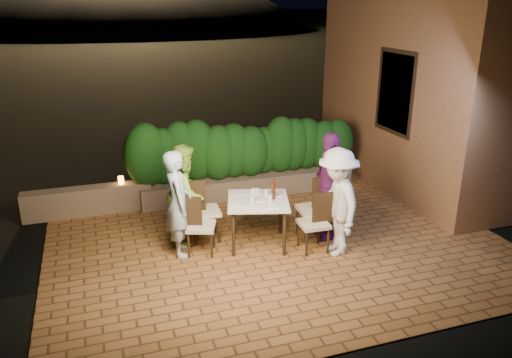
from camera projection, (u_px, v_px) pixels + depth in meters
name	position (u px, v px, depth m)	size (l,w,h in m)	color
ground	(282.00, 249.00, 7.73)	(400.00, 400.00, 0.00)	black
terrace_floor	(271.00, 238.00, 8.19)	(7.00, 6.00, 0.15)	brown
building_wall	(419.00, 60.00, 9.73)	(1.60, 5.00, 5.00)	#9B633D
window_pane	(396.00, 92.00, 9.22)	(0.08, 1.00, 1.40)	black
window_frame	(396.00, 92.00, 9.22)	(0.06, 1.15, 1.55)	black
planter	(249.00, 185.00, 9.76)	(4.20, 0.55, 0.40)	brown
hedge	(249.00, 148.00, 9.51)	(4.00, 0.70, 1.10)	#144011
parapet	(88.00, 201.00, 8.85)	(2.20, 0.30, 0.50)	brown
hill	(124.00, 64.00, 63.22)	(52.00, 40.00, 22.00)	black
dining_table	(258.00, 222.00, 7.70)	(0.91, 0.91, 0.75)	white
plate_nw	(242.00, 204.00, 7.39)	(0.21, 0.21, 0.01)	white
plate_sw	(241.00, 193.00, 7.81)	(0.19, 0.19, 0.01)	white
plate_ne	(277.00, 206.00, 7.34)	(0.20, 0.20, 0.01)	white
plate_se	(276.00, 194.00, 7.78)	(0.22, 0.22, 0.01)	white
plate_centre	(259.00, 199.00, 7.57)	(0.21, 0.21, 0.01)	white
plate_front	(263.00, 207.00, 7.30)	(0.23, 0.23, 0.01)	white
glass_nw	(252.00, 199.00, 7.45)	(0.06, 0.06, 0.11)	silver
glass_sw	(253.00, 192.00, 7.76)	(0.06, 0.06, 0.10)	silver
glass_ne	(270.00, 199.00, 7.45)	(0.07, 0.07, 0.12)	silver
glass_se	(266.00, 192.00, 7.72)	(0.06, 0.06, 0.10)	silver
beer_bottle	(273.00, 188.00, 7.57)	(0.06, 0.06, 0.33)	#481D0C
bowl	(255.00, 191.00, 7.85)	(0.17, 0.17, 0.04)	white
chair_left_front	(201.00, 225.00, 7.43)	(0.41, 0.41, 0.90)	black
chair_left_back	(205.00, 210.00, 7.84)	(0.46, 0.46, 1.00)	black
chair_right_front	(314.00, 222.00, 7.50)	(0.42, 0.42, 0.91)	black
chair_right_back	(313.00, 208.00, 7.91)	(0.46, 0.46, 1.00)	black
diner_blue	(178.00, 203.00, 7.29)	(0.59, 0.39, 1.61)	#AEC8E0
diner_green	(186.00, 192.00, 7.77)	(0.76, 0.59, 1.57)	#90C73E
diner_white	(337.00, 202.00, 7.30)	(1.06, 0.61, 1.64)	white
diner_purple	(329.00, 186.00, 7.83)	(1.01, 0.42, 1.73)	#662261
parapet_lamp	(121.00, 180.00, 8.92)	(0.10, 0.10, 0.14)	orange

